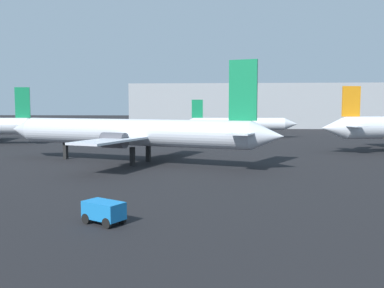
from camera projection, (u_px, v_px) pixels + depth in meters
airplane_on_taxiway at (132, 132)px, 49.45m from camera, size 35.80×22.54×11.68m
airplane_far_right at (238, 124)px, 89.58m from camera, size 25.32×21.63×8.22m
baggage_cart at (104, 211)px, 24.00m from camera, size 2.73×2.33×1.30m
terminal_building at (253, 106)px, 138.27m from camera, size 78.02×26.92×13.76m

